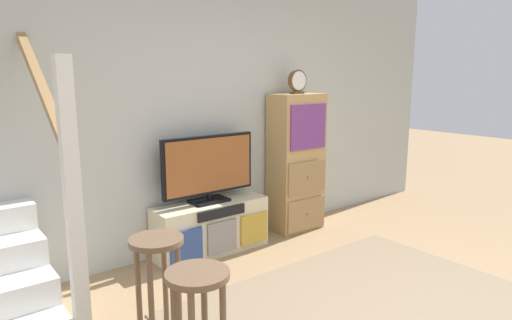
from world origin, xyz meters
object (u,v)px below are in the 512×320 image
media_console (211,228)px  side_cabinet (296,163)px  desk_clock (297,82)px  bar_stool_far (157,264)px  bar_stool_near (198,302)px  television (209,167)px

media_console → side_cabinet: side_cabinet is taller
desk_clock → bar_stool_far: (-2.12, -1.01, -1.09)m
side_cabinet → desk_clock: 0.87m
bar_stool_near → television: bearing=56.1°
bar_stool_near → bar_stool_far: bar_stool_far is taller
side_cabinet → bar_stool_far: bearing=-154.4°
side_cabinet → bar_stool_near: side_cabinet is taller
bar_stool_far → side_cabinet: bearing=25.6°
television → bar_stool_far: 1.50m
bar_stool_far → bar_stool_near: bearing=-93.6°
television → desk_clock: (1.09, -0.03, 0.78)m
desk_clock → bar_stool_near: size_ratio=0.37×
media_console → desk_clock: desk_clock is taller
side_cabinet → bar_stool_near: bearing=-143.9°
television → bar_stool_near: bearing=-123.9°
media_console → television: (0.00, 0.02, 0.59)m
bar_stool_near → bar_stool_far: bearing=86.4°
media_console → desk_clock: size_ratio=4.47×
media_console → bar_stool_near: bar_stool_near is taller
media_console → side_cabinet: 1.21m
media_console → bar_stool_near: size_ratio=1.64×
bar_stool_far → media_console: bearing=44.5°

